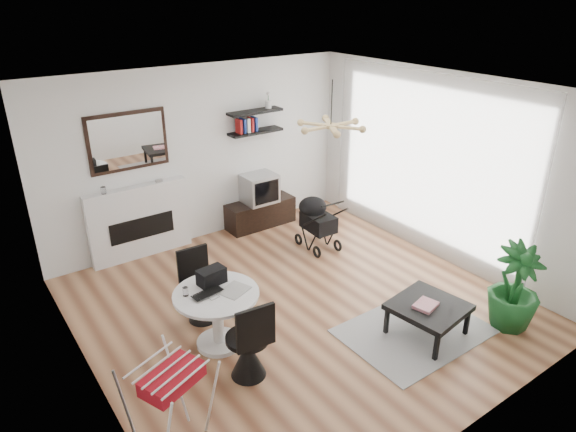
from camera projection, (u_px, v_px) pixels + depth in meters
floor at (298, 305)px, 6.52m from camera, size 5.00×5.00×0.00m
ceiling at (300, 90)px, 5.42m from camera, size 5.00×5.00×0.00m
wall_back at (201, 155)px, 7.83m from camera, size 5.00×0.00×5.00m
wall_left at (78, 270)px, 4.65m from camera, size 0.00×5.00×5.00m
wall_right at (440, 167)px, 7.30m from camera, size 0.00×5.00×5.00m
sheer_curtain at (424, 165)px, 7.39m from camera, size 0.04×3.60×2.60m
fireplace at (139, 213)px, 7.46m from camera, size 1.50×0.17×2.16m
shelf_lower at (256, 132)px, 8.11m from camera, size 0.90×0.25×0.04m
shelf_upper at (255, 112)px, 7.98m from camera, size 0.90×0.25×0.04m
pendant_lamp at (331, 126)px, 6.24m from camera, size 0.90×0.90×0.10m
tv_console at (260, 213)px, 8.61m from camera, size 1.17×0.41×0.44m
crt_tv at (259, 188)px, 8.41m from camera, size 0.54×0.47×0.47m
dining_table at (217, 311)px, 5.62m from camera, size 0.94×0.94×0.68m
laptop at (210, 296)px, 5.45m from camera, size 0.38×0.27×0.03m
black_bag at (212, 276)px, 5.66m from camera, size 0.32×0.22×0.18m
newspaper at (234, 290)px, 5.56m from camera, size 0.38×0.35×0.01m
drinking_glass at (186, 291)px, 5.46m from camera, size 0.06×0.06×0.10m
chair_far at (201, 298)px, 6.15m from camera, size 0.42×0.43×0.89m
chair_near at (249, 352)px, 5.22m from camera, size 0.45×0.47×0.94m
drying_rack at (172, 406)px, 4.34m from camera, size 0.74×0.72×0.88m
stroller at (316, 224)px, 7.85m from camera, size 0.47×0.73×0.87m
rug at (414, 331)px, 6.02m from camera, size 1.66×1.20×0.01m
coffee_table at (428, 308)px, 5.84m from camera, size 0.86×0.86×0.39m
magazines at (426, 305)px, 5.77m from camera, size 0.31×0.27×0.04m
potted_plant at (515, 287)px, 5.93m from camera, size 0.74×0.74×1.05m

